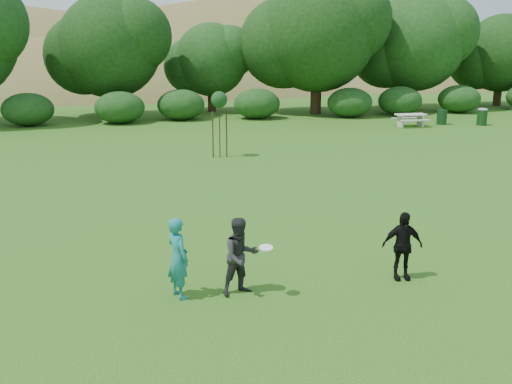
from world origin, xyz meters
TOP-DOWN VIEW (x-y plane):
  - ground at (0.00, 0.00)m, footprint 120.00×120.00m
  - player_teal at (-2.32, -0.48)m, footprint 0.59×0.69m
  - player_grey at (-1.12, -0.60)m, footprint 0.88×0.77m
  - player_black at (2.30, -0.61)m, footprint 0.90×0.48m
  - trash_can_near at (15.75, 20.84)m, footprint 0.60×0.60m
  - frisbee at (-0.68, -0.87)m, footprint 0.27×0.27m
  - sapling at (0.74, 13.44)m, footprint 0.70×0.70m
  - picnic_table at (13.43, 20.40)m, footprint 1.80×1.48m
  - trash_can_lidded at (17.97, 20.01)m, footprint 0.60×0.60m
  - hillside at (-0.56, 68.45)m, footprint 150.00×72.00m
  - tree_row at (3.23, 28.68)m, footprint 53.92×10.38m

SIDE VIEW (x-z plane):
  - hillside at x=-0.56m, z-range -37.97..14.03m
  - ground at x=0.00m, z-range 0.00..0.00m
  - trash_can_near at x=15.75m, z-range 0.00..0.90m
  - picnic_table at x=13.43m, z-range 0.14..0.90m
  - trash_can_lidded at x=17.97m, z-range 0.02..1.07m
  - player_black at x=2.30m, z-range 0.00..1.46m
  - player_grey at x=-1.12m, z-range 0.00..1.55m
  - player_teal at x=-2.32m, z-range 0.00..1.61m
  - frisbee at x=-0.68m, z-range 0.98..1.05m
  - sapling at x=0.74m, z-range 0.99..3.84m
  - tree_row at x=3.23m, z-range 0.06..9.69m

